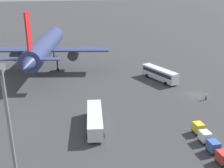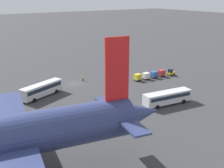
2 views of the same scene
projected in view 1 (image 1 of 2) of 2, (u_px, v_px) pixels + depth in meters
ground_plane at (196, 95)px, 68.72m from camera, size 600.00×600.00×0.00m
airplane at (45, 47)px, 84.86m from camera, size 46.08×38.94×19.38m
shuttle_bus_near at (160, 73)px, 77.72m from camera, size 12.16×7.13×3.37m
shuttle_bus_far at (95, 119)px, 53.20m from camera, size 12.40×4.13×3.09m
worker_person at (206, 96)px, 65.60m from camera, size 0.38×0.38×1.74m
cargo_cart_red at (223, 157)px, 43.01m from camera, size 2.10×1.80×2.06m
cargo_cart_blue at (213, 146)px, 45.80m from camera, size 2.10×1.80×2.06m
cargo_cart_white at (205, 136)px, 48.61m from camera, size 2.10×1.80×2.06m
cargo_cart_yellow at (198, 127)px, 51.44m from camera, size 2.10×1.80×2.06m
light_pole at (7, 110)px, 37.95m from camera, size 2.80×0.70×16.36m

